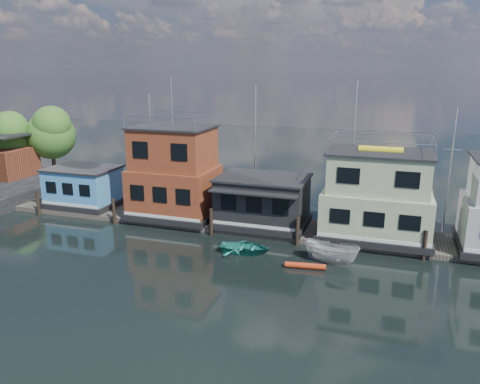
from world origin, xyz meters
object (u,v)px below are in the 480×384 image
(red_kayak, at_px, (305,266))
(dinghy_teal, at_px, (245,248))
(houseboat_dark, at_px, (263,201))
(houseboat_green, at_px, (377,197))
(houseboat_blue, at_px, (84,187))
(motorboat, at_px, (332,252))
(houseboat_red, at_px, (174,174))

(red_kayak, distance_m, dinghy_teal, 4.93)
(houseboat_dark, distance_m, houseboat_green, 9.07)
(houseboat_blue, relative_size, motorboat, 1.62)
(houseboat_green, distance_m, motorboat, 6.49)
(houseboat_red, height_order, motorboat, houseboat_red)
(houseboat_red, height_order, dinghy_teal, houseboat_red)
(houseboat_blue, xyz_separation_m, houseboat_red, (9.50, 0.00, 1.90))
(red_kayak, bearing_deg, houseboat_red, 144.81)
(houseboat_blue, distance_m, houseboat_green, 26.53)
(houseboat_dark, height_order, dinghy_teal, houseboat_dark)
(dinghy_teal, bearing_deg, houseboat_green, -63.81)
(houseboat_red, distance_m, red_kayak, 15.14)
(houseboat_dark, xyz_separation_m, houseboat_green, (9.00, 0.02, 1.13))
(houseboat_red, relative_size, dinghy_teal, 3.19)
(houseboat_green, height_order, motorboat, houseboat_green)
(houseboat_dark, distance_m, dinghy_teal, 5.83)
(houseboat_dark, bearing_deg, houseboat_red, 179.86)
(houseboat_blue, distance_m, houseboat_red, 9.69)
(houseboat_dark, bearing_deg, dinghy_teal, -87.99)
(houseboat_red, relative_size, motorboat, 2.99)
(red_kayak, bearing_deg, houseboat_green, 52.00)
(houseboat_red, xyz_separation_m, red_kayak, (12.92, -6.85, -3.90))
(motorboat, bearing_deg, houseboat_dark, 63.75)
(red_kayak, relative_size, motorboat, 0.69)
(houseboat_dark, height_order, houseboat_green, houseboat_green)
(houseboat_red, bearing_deg, red_kayak, -27.93)
(houseboat_blue, xyz_separation_m, houseboat_green, (26.50, 0.00, 1.34))
(houseboat_dark, bearing_deg, houseboat_green, 0.12)
(houseboat_red, relative_size, red_kayak, 4.36)
(houseboat_red, xyz_separation_m, dinghy_teal, (8.19, -5.48, -3.72))
(houseboat_red, bearing_deg, houseboat_green, 0.00)
(motorboat, height_order, dinghy_teal, motorboat)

